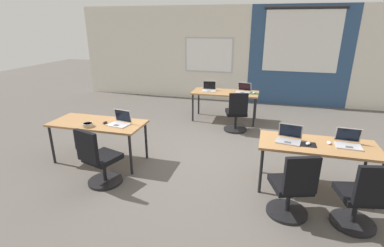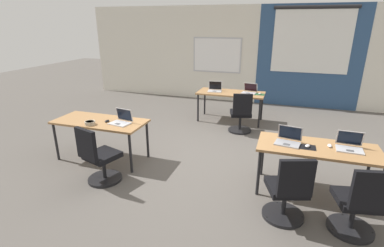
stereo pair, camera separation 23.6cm
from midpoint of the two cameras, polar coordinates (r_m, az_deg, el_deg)
ground_plane at (r=5.25m, az=1.29°, el=-6.76°), size 24.00×24.00×0.00m
back_wall_assembly at (r=8.88m, az=8.40°, el=13.45°), size 10.00×0.27×2.80m
desk_near_left at (r=5.17m, az=-19.53°, el=-0.40°), size 1.60×0.70×0.72m
desk_near_right at (r=4.35m, az=22.35°, el=-4.54°), size 1.60×0.70×0.72m
desk_far_center at (r=7.06m, az=5.67°, el=5.83°), size 1.60×0.70×0.72m
laptop_far_left at (r=7.11m, az=2.50°, el=6.92°), size 0.37×0.31×0.24m
laptop_near_right_end at (r=4.43m, az=27.43°, el=-3.34°), size 0.34×0.31×0.23m
mouse_near_right_end at (r=4.39m, az=24.33°, el=-3.51°), size 0.06×0.10×0.03m
chair_near_right_end at (r=3.88m, az=29.11°, el=-13.41°), size 0.52×0.58×0.92m
laptop_near_right_inner at (r=4.27m, az=17.30°, el=-2.75°), size 0.37×0.34×0.23m
mousepad_near_right_inner at (r=4.25m, az=20.67°, el=-3.97°), size 0.22×0.19×0.00m
mouse_near_right_inner at (r=4.24m, az=20.70°, el=-3.73°), size 0.09×0.11×0.03m
chair_near_right_inner at (r=3.76m, az=17.60°, el=-12.69°), size 0.56×0.61×0.92m
laptop_near_left_inner at (r=4.91m, az=-15.53°, el=0.35°), size 0.37×0.32×0.24m
mouse_near_left_inner at (r=5.04m, az=-18.25°, el=0.17°), size 0.06×0.10×0.03m
chair_near_left_inner at (r=4.51m, az=-19.45°, el=-7.28°), size 0.55×0.60×0.92m
laptop_far_right at (r=7.05m, az=9.28°, el=6.55°), size 0.37×0.35×0.23m
mousepad_far_right at (r=6.96m, az=11.28°, el=5.87°), size 0.22×0.19×0.00m
mouse_far_right at (r=6.96m, az=11.29°, el=6.02°), size 0.08×0.11×0.03m
chair_far_right at (r=6.39m, az=7.81°, el=1.63°), size 0.54×0.59×0.92m
snack_bowl at (r=4.98m, az=-21.35°, el=-0.21°), size 0.18×0.18×0.06m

